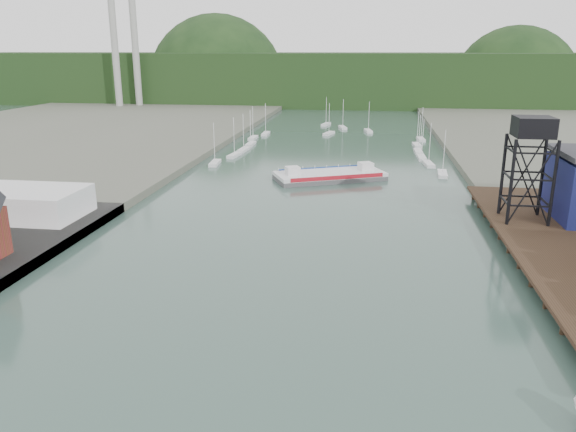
# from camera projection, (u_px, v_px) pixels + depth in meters

# --- Properties ---
(east_pier) EXTENTS (14.00, 70.00, 2.45)m
(east_pier) POSITION_uv_depth(u_px,v_px,m) (562.00, 250.00, 75.54)
(east_pier) COLOR black
(east_pier) RESTS_ON ground
(white_shed) EXTENTS (18.00, 12.00, 4.50)m
(white_shed) POSITION_uv_depth(u_px,v_px,m) (27.00, 203.00, 91.03)
(white_shed) COLOR silver
(white_shed) RESTS_ON west_quay
(lift_tower) EXTENTS (6.50, 6.50, 16.00)m
(lift_tower) POSITION_uv_depth(u_px,v_px,m) (533.00, 134.00, 84.23)
(lift_tower) COLOR black
(lift_tower) RESTS_ON east_pier
(marina_sailboats) EXTENTS (57.71, 92.65, 0.90)m
(marina_sailboats) POSITION_uv_depth(u_px,v_px,m) (334.00, 144.00, 169.77)
(marina_sailboats) COLOR silver
(marina_sailboats) RESTS_ON ground
(smokestacks) EXTENTS (11.20, 8.20, 60.00)m
(smokestacks) POSITION_uv_depth(u_px,v_px,m) (125.00, 45.00, 265.31)
(smokestacks) COLOR #999994
(smokestacks) RESTS_ON ground
(distant_hills) EXTENTS (500.00, 120.00, 80.00)m
(distant_hills) POSITION_uv_depth(u_px,v_px,m) (347.00, 81.00, 321.95)
(distant_hills) COLOR black
(distant_hills) RESTS_ON ground
(chain_ferry) EXTENTS (25.67, 18.65, 3.44)m
(chain_ferry) POSITION_uv_depth(u_px,v_px,m) (330.00, 175.00, 124.27)
(chain_ferry) COLOR #4B4B4E
(chain_ferry) RESTS_ON ground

